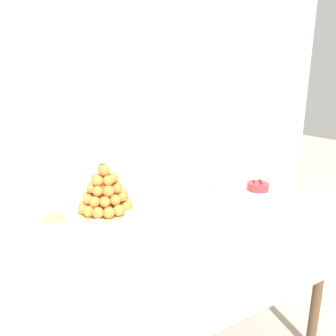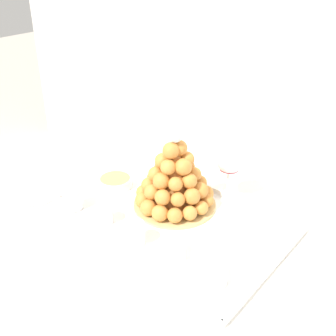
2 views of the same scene
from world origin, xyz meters
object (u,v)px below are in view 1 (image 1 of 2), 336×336
Objects in this scene: dessert_cup_right at (183,208)px; serving_tray at (118,217)px; creme_brulee_ramekin at (55,221)px; macaron_goblet at (224,160)px; dessert_cup_left at (63,236)px; dessert_cup_mid_right at (157,213)px; wine_glass at (112,174)px; dessert_cup_centre at (132,221)px; dessert_cup_mid_left at (97,228)px; fruit_tart_plate at (258,188)px; croquembouche at (105,191)px.

serving_tray is at bearing 156.20° from dessert_cup_right.
macaron_goblet is at bearing -3.37° from creme_brulee_ramekin.
dessert_cup_left is 1.00× the size of dessert_cup_mid_right.
macaron_goblet is at bearing 14.30° from dessert_cup_mid_right.
dessert_cup_right is (0.12, 0.00, -0.00)m from dessert_cup_mid_right.
dessert_cup_centre is at bearing -100.19° from wine_glass.
dessert_cup_centre is at bearing -173.13° from dessert_cup_mid_right.
wine_glass is (-0.17, 0.32, 0.09)m from dessert_cup_right.
dessert_cup_mid_left is 0.36m from dessert_cup_right.
dessert_cup_right is 0.49m from creme_brulee_ramekin.
serving_tray is 0.72m from fruit_tart_plate.
fruit_tart_plate is (0.73, -0.13, -0.08)m from croquembouche.
dessert_cup_centre is at bearing -1.55° from dessert_cup_left.
croquembouche is 4.07× the size of dessert_cup_mid_right.
creme_brulee_ramekin is 0.50× the size of fruit_tart_plate.
dessert_cup_right is at bearing -17.77° from creme_brulee_ramekin.
croquembouche is 0.75m from fruit_tart_plate.
macaron_goblet reaches higher than croquembouche.
dessert_cup_mid_right is 1.19× the size of dessert_cup_right.
croquembouche is 2.34× the size of creme_brulee_ramekin.
dessert_cup_mid_right reaches higher than dessert_cup_right.
dessert_cup_right is 0.48m from fruit_tart_plate.
wine_glass reaches higher than dessert_cup_mid_left.
croquembouche is at bearing -121.83° from wine_glass.
dessert_cup_mid_left is at bearing -53.88° from creme_brulee_ramekin.
dessert_cup_centre is at bearing -174.73° from fruit_tart_plate.
croquembouche is 0.21m from dessert_cup_mid_left.
macaron_goblet is (0.76, -0.04, 0.14)m from creme_brulee_ramekin.
dessert_cup_left is 0.48m from dessert_cup_right.
creme_brulee_ramekin is (-0.47, 0.15, -0.01)m from dessert_cup_right.
creme_brulee_ramekin is 0.62× the size of wine_glass.
serving_tray is 13.00× the size of dessert_cup_right.
wine_glass is (0.09, 0.14, 0.02)m from croquembouche.
serving_tray is at bearing 175.58° from fruit_tart_plate.
dessert_cup_right is at bearing -23.80° from serving_tray.
dessert_cup_mid_right is 0.38m from creme_brulee_ramekin.
dessert_cup_mid_left is at bearing -120.00° from wine_glass.
croquembouche is 0.23m from dessert_cup_mid_right.
macaron_goblet is at bearing -7.47° from croquembouche.
serving_tray is 3.11× the size of fruit_tart_plate.
creme_brulee_ramekin is at bearing -150.29° from wine_glass.
creme_brulee_ramekin is 0.95m from fruit_tart_plate.
fruit_tart_plate is (0.18, -0.05, -0.15)m from macaron_goblet.
wine_glass reaches higher than dessert_cup_right.
fruit_tart_plate is at bearing -6.02° from creme_brulee_ramekin.
creme_brulee_ramekin is (-0.35, 0.15, -0.01)m from dessert_cup_mid_right.
dessert_cup_mid_right is (0.24, 0.00, 0.00)m from dessert_cup_mid_left.
dessert_cup_left is at bearing -176.47° from fruit_tart_plate.
dessert_cup_mid_left is 0.24m from dessert_cup_mid_right.
serving_tray is 0.26m from dessert_cup_left.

